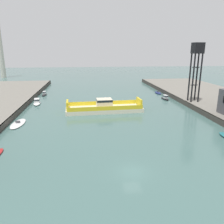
{
  "coord_description": "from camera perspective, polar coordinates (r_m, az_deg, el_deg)",
  "views": [
    {
      "loc": [
        -6.13,
        -27.4,
        16.59
      ],
      "look_at": [
        0.0,
        24.47,
        2.0
      ],
      "focal_mm": 35.81,
      "sensor_mm": 36.0,
      "label": 1
    }
  ],
  "objects": [
    {
      "name": "ground_plane",
      "position": [
        32.61,
        5.23,
        -15.05
      ],
      "size": [
        400.0,
        400.0,
        0.0
      ],
      "primitive_type": "plane",
      "color": "#476B66"
    },
    {
      "name": "chain_ferry",
      "position": [
        62.19,
        -1.99,
        1.16
      ],
      "size": [
        21.36,
        7.59,
        3.54
      ],
      "color": "beige",
      "rests_on": "ground"
    },
    {
      "name": "moored_boat_near_right",
      "position": [
        74.7,
        -18.62,
        2.44
      ],
      "size": [
        2.97,
        6.69,
        1.68
      ],
      "color": "white",
      "rests_on": "ground"
    },
    {
      "name": "moored_boat_mid_left",
      "position": [
        88.2,
        -16.89,
        4.47
      ],
      "size": [
        1.63,
        5.12,
        1.51
      ],
      "color": "black",
      "rests_on": "ground"
    },
    {
      "name": "moored_boat_mid_right",
      "position": [
        55.85,
        -22.87,
        -2.74
      ],
      "size": [
        2.96,
        7.74,
        0.86
      ],
      "color": "white",
      "rests_on": "ground"
    },
    {
      "name": "moored_boat_far_right",
      "position": [
        89.98,
        11.66,
        4.84
      ],
      "size": [
        1.96,
        5.49,
        1.02
      ],
      "color": "navy",
      "rests_on": "ground"
    },
    {
      "name": "moored_boat_upstream_a",
      "position": [
        79.35,
        13.4,
        3.57
      ],
      "size": [
        2.1,
        5.15,
        1.63
      ],
      "color": "black",
      "rests_on": "ground"
    },
    {
      "name": "crane_tower",
      "position": [
        71.22,
        20.85,
        12.87
      ],
      "size": [
        2.87,
        2.87,
        17.18
      ],
      "color": "black",
      "rests_on": "quay_right"
    },
    {
      "name": "smokestack_distant_a",
      "position": [
        154.39,
        -26.78,
        15.26
      ],
      "size": [
        3.27,
        3.27,
        37.81
      ],
      "color": "beige",
      "rests_on": "ground"
    }
  ]
}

